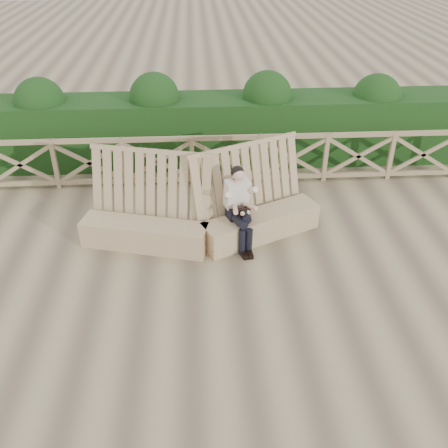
{
  "coord_description": "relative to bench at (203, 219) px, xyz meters",
  "views": [
    {
      "loc": [
        -0.61,
        -6.15,
        5.06
      ],
      "look_at": [
        -0.22,
        0.4,
        0.9
      ],
      "focal_mm": 40.0,
      "sensor_mm": 36.0,
      "label": 1
    }
  ],
  "objects": [
    {
      "name": "bench",
      "position": [
        0.0,
        0.0,
        0.0
      ],
      "size": [
        4.3,
        1.63,
        1.61
      ],
      "rotation": [
        0.0,
        0.0,
        0.19
      ],
      "color": "#9C8559",
      "rests_on": "ground"
    },
    {
      "name": "ground",
      "position": [
        0.54,
        -1.36,
        -0.4
      ],
      "size": [
        60.0,
        60.0,
        0.0
      ],
      "primitive_type": "plane",
      "color": "brown",
      "rests_on": "ground"
    },
    {
      "name": "hedge",
      "position": [
        0.54,
        3.34,
        0.35
      ],
      "size": [
        12.0,
        1.2,
        1.5
      ],
      "primitive_type": "cube",
      "color": "black",
      "rests_on": "ground"
    },
    {
      "name": "woman",
      "position": [
        0.63,
        -0.15,
        0.37
      ],
      "size": [
        0.53,
        0.91,
        1.44
      ],
      "rotation": [
        0.0,
        0.0,
        0.33
      ],
      "color": "black",
      "rests_on": "ground"
    },
    {
      "name": "guardrail",
      "position": [
        0.54,
        2.14,
        0.15
      ],
      "size": [
        10.1,
        0.09,
        1.1
      ],
      "color": "#8F7B53",
      "rests_on": "ground"
    }
  ]
}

